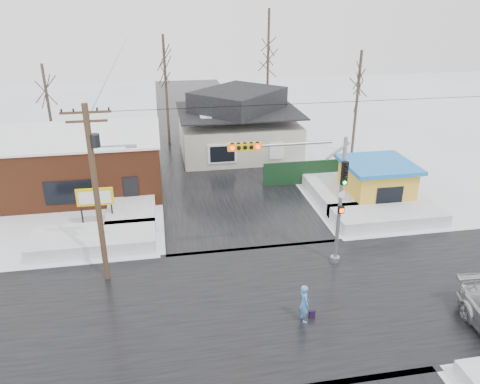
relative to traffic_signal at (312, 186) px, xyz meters
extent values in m
plane|color=white|center=(-2.43, -2.97, -4.54)|extent=(120.00, 120.00, 0.00)
cube|color=black|center=(-2.43, -2.97, -4.53)|extent=(10.00, 120.00, 0.02)
cube|color=black|center=(-2.43, -2.97, -4.53)|extent=(120.00, 10.00, 0.02)
cube|color=white|center=(-11.43, 4.03, -4.14)|extent=(7.00, 3.00, 0.80)
cube|color=white|center=(6.57, 4.03, -4.14)|extent=(7.00, 3.00, 0.80)
cube|color=white|center=(-9.43, 9.03, -4.14)|extent=(3.00, 8.00, 0.80)
cube|color=white|center=(4.57, 9.03, -4.14)|extent=(3.00, 8.00, 0.80)
cylinder|color=gray|center=(1.57, 0.03, -1.04)|extent=(0.20, 0.20, 7.00)
cylinder|color=gray|center=(1.57, 0.03, -4.39)|extent=(0.50, 0.50, 0.30)
cylinder|color=gray|center=(-1.43, 0.03, 2.26)|extent=(4.60, 0.14, 0.14)
cube|color=gold|center=(-3.43, 0.03, 2.26)|extent=(1.60, 0.28, 0.35)
sphere|color=#FF0C0C|center=(-4.03, -0.13, 2.26)|extent=(0.20, 0.20, 0.20)
sphere|color=#FF0C0C|center=(-2.83, -0.13, 2.26)|extent=(0.20, 0.20, 0.20)
cube|color=black|center=(1.57, -0.17, 0.66)|extent=(0.30, 0.22, 1.20)
sphere|color=#0CE533|center=(1.57, -0.31, 0.21)|extent=(0.18, 0.18, 0.18)
cube|color=black|center=(1.57, -0.17, -1.34)|extent=(0.30, 0.20, 0.35)
cylinder|color=#382619|center=(-10.43, 0.53, -0.04)|extent=(0.28, 0.28, 9.00)
cube|color=#382619|center=(-10.43, 0.53, 4.06)|extent=(2.20, 0.10, 0.10)
cube|color=#382619|center=(-10.43, 0.53, 3.66)|extent=(1.80, 0.10, 0.10)
cylinder|color=black|center=(-10.18, 0.53, 2.76)|extent=(0.44, 0.44, 0.60)
cylinder|color=gray|center=(-9.53, 0.53, 2.46)|extent=(1.80, 0.08, 0.08)
cube|color=gray|center=(-8.63, 0.53, 2.41)|extent=(0.50, 0.22, 0.12)
cube|color=brown|center=(-13.43, 13.03, -2.54)|extent=(12.00, 8.00, 4.00)
cube|color=white|center=(-13.43, 13.03, -0.49)|extent=(12.20, 8.20, 0.15)
cube|color=black|center=(-13.43, 9.01, -3.14)|extent=(3.00, 0.08, 1.60)
cube|color=black|center=(-9.43, 9.01, -3.44)|extent=(1.00, 0.08, 2.20)
cylinder|color=black|center=(-12.33, 6.53, -3.64)|extent=(0.10, 0.10, 1.80)
cylinder|color=black|center=(-10.53, 6.53, -3.64)|extent=(0.10, 0.10, 1.80)
cube|color=gold|center=(-11.43, 6.53, -2.54)|extent=(2.20, 0.18, 1.10)
cube|color=white|center=(-11.43, 6.42, -2.54)|extent=(1.90, 0.02, 0.80)
cube|color=beige|center=(-0.43, 19.03, -3.04)|extent=(10.00, 8.00, 3.00)
cube|color=black|center=(-0.43, 19.03, -0.64)|extent=(10.40, 8.40, 0.12)
pyramid|color=black|center=(-0.43, 19.03, 0.32)|extent=(9.00, 7.00, 1.80)
cube|color=brown|center=(2.77, 20.03, 0.36)|extent=(0.70, 0.70, 1.40)
cube|color=white|center=(-2.43, 14.98, -3.14)|extent=(2.40, 0.12, 1.60)
cube|color=gold|center=(7.07, 7.03, -3.24)|extent=(4.00, 4.00, 2.60)
cube|color=blue|center=(7.07, 7.03, -1.79)|extent=(4.60, 4.60, 0.25)
cube|color=black|center=(7.07, 5.00, -3.24)|extent=(1.80, 0.06, 1.20)
cube|color=black|center=(4.07, 11.03, -3.64)|extent=(8.00, 0.12, 1.80)
cylinder|color=#332821|center=(-6.43, 23.03, 0.46)|extent=(0.24, 0.24, 10.00)
cylinder|color=#332821|center=(3.57, 25.03, 1.46)|extent=(0.24, 0.24, 12.00)
cylinder|color=#332821|center=(9.57, 17.03, -0.04)|extent=(0.24, 0.24, 9.00)
cylinder|color=#332821|center=(-16.43, 21.03, -0.54)|extent=(0.24, 0.24, 8.00)
imported|color=#4378BC|center=(-1.58, -4.42, -3.62)|extent=(0.49, 0.70, 1.83)
cube|color=black|center=(-1.15, -4.29, -4.36)|extent=(0.29, 0.14, 0.35)
camera|label=1|loc=(-7.30, -20.49, 8.97)|focal=35.00mm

